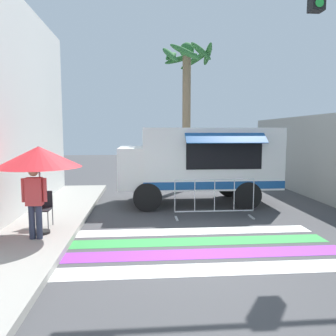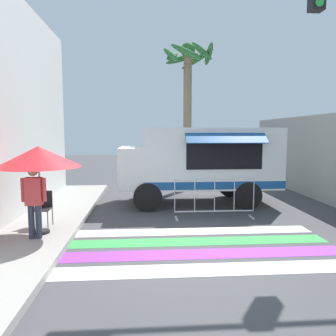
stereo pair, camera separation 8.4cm
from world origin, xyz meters
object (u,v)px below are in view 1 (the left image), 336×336
at_px(food_truck, 196,160).
at_px(folding_chair, 42,206).
at_px(vendor_person, 35,198).
at_px(palm_tree, 187,85).
at_px(patio_umbrella, 39,157).
at_px(barricade_front, 215,198).

bearing_deg(food_truck, folding_chair, -145.09).
height_order(folding_chair, vendor_person, vendor_person).
bearing_deg(palm_tree, patio_umbrella, -123.38).
bearing_deg(vendor_person, folding_chair, 82.15).
relative_size(patio_umbrella, folding_chair, 2.31).
bearing_deg(palm_tree, food_truck, -91.30).
distance_m(food_truck, palm_tree, 4.02).
bearing_deg(barricade_front, patio_umbrella, -160.41).
distance_m(food_truck, patio_umbrella, 5.49).
xyz_separation_m(food_truck, patio_umbrella, (-4.14, -3.58, 0.37)).
relative_size(food_truck, vendor_person, 3.34).
xyz_separation_m(patio_umbrella, barricade_front, (4.34, 1.54, -1.32)).
xyz_separation_m(vendor_person, barricade_front, (4.35, 1.91, -0.46)).
xyz_separation_m(patio_umbrella, palm_tree, (4.21, 6.39, 2.51)).
distance_m(vendor_person, barricade_front, 4.77).
relative_size(patio_umbrella, barricade_front, 0.87).
distance_m(folding_chair, palm_tree, 8.15).
distance_m(patio_umbrella, vendor_person, 0.93).
bearing_deg(food_truck, patio_umbrella, -139.19).
height_order(patio_umbrella, palm_tree, palm_tree).
distance_m(folding_chair, barricade_front, 4.58).
height_order(food_truck, folding_chair, food_truck).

